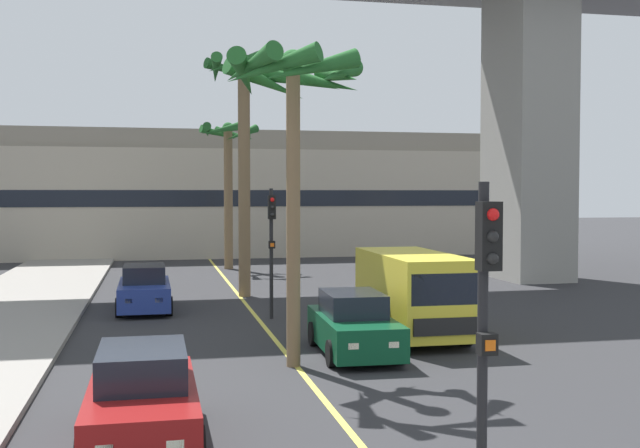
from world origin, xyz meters
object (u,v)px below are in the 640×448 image
traffic_light_median_far (272,235)px  palm_tree_near_median (245,116)px  car_queue_third (354,326)px  car_queue_front (144,290)px  palm_tree_mid_median (293,96)px  delivery_van (413,291)px  palm_tree_far_median (228,157)px  traffic_light_median_near (485,315)px  car_queue_second (142,400)px

traffic_light_median_far → palm_tree_near_median: 7.01m
palm_tree_near_median → car_queue_third: bearing=-82.8°
car_queue_front → traffic_light_median_far: 5.22m
car_queue_third → palm_tree_mid_median: (-1.71, -0.96, 5.59)m
delivery_van → palm_tree_far_median: bearing=99.1°
palm_tree_far_median → car_queue_front: bearing=-106.9°
car_queue_front → car_queue_third: (5.25, -8.43, 0.00)m
palm_tree_mid_median → traffic_light_median_far: bearing=85.7°
traffic_light_median_near → traffic_light_median_far: same height
palm_tree_mid_median → palm_tree_far_median: palm_tree_far_median is taller
traffic_light_median_near → palm_tree_mid_median: palm_tree_mid_median is taller
car_queue_front → traffic_light_median_far: bearing=-33.3°
car_queue_third → delivery_van: bearing=41.0°
car_queue_third → palm_tree_near_median: size_ratio=0.44×
car_queue_second → delivery_van: delivery_van is taller
car_queue_third → traffic_light_median_near: traffic_light_median_near is taller
car_queue_front → palm_tree_near_median: palm_tree_near_median is taller
traffic_light_median_far → palm_tree_near_median: bearing=92.2°
car_queue_second → car_queue_third: size_ratio=0.99×
traffic_light_median_near → palm_tree_far_median: size_ratio=0.54×
car_queue_second → palm_tree_near_median: size_ratio=0.43×
car_queue_front → traffic_light_median_near: bearing=-78.3°
palm_tree_near_median → car_queue_front: bearing=-143.0°
traffic_light_median_near → car_queue_second: bearing=129.2°
delivery_van → palm_tree_far_median: size_ratio=0.68×
delivery_van → traffic_light_median_far: bearing=131.7°
palm_tree_near_median → traffic_light_median_near: bearing=-89.6°
car_queue_second → palm_tree_mid_median: palm_tree_mid_median is taller
palm_tree_far_median → traffic_light_median_near: bearing=-90.4°
traffic_light_median_far → palm_tree_near_median: palm_tree_near_median is taller
car_queue_third → car_queue_front: bearing=121.9°
car_queue_front → car_queue_second: same height
car_queue_third → palm_tree_near_median: bearing=97.2°
car_queue_second → traffic_light_median_far: bearing=71.8°
traffic_light_median_near → palm_tree_near_median: palm_tree_near_median is taller
car_queue_front → traffic_light_median_far: traffic_light_median_far is taller
car_queue_second → car_queue_third: 7.86m
car_queue_second → palm_tree_mid_median: 8.24m
traffic_light_median_near → palm_tree_mid_median: bearing=92.6°
traffic_light_median_far → palm_tree_far_median: (0.18, 16.53, 3.20)m
delivery_van → palm_tree_mid_median: bearing=-143.7°
traffic_light_median_near → palm_tree_far_median: (0.24, 32.98, 3.20)m
traffic_light_median_far → palm_tree_far_median: 16.84m
car_queue_third → delivery_van: (2.22, 1.93, 0.57)m
palm_tree_near_median → palm_tree_far_median: 11.07m
car_queue_second → palm_tree_near_median: palm_tree_near_median is taller
car_queue_front → delivery_van: bearing=-41.0°
palm_tree_near_median → palm_tree_far_median: bearing=87.9°
car_queue_front → palm_tree_near_median: bearing=37.0°
palm_tree_mid_median → palm_tree_near_median: bearing=88.7°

